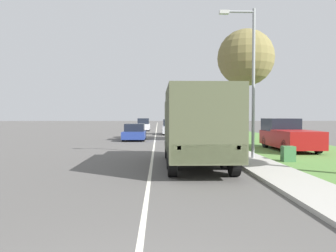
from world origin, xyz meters
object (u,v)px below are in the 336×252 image
at_px(car_third_ahead, 143,125).
at_px(pickup_truck, 288,135).
at_px(car_nearest_ahead, 135,133).
at_px(car_second_ahead, 170,128).
at_px(military_truck, 196,124).
at_px(lamp_post, 249,69).

distance_m(car_third_ahead, pickup_truck, 27.98).
distance_m(car_nearest_ahead, car_third_ahead, 17.81).
height_order(car_nearest_ahead, car_second_ahead, car_second_ahead).
relative_size(car_second_ahead, car_third_ahead, 1.12).
bearing_deg(car_third_ahead, military_truck, -83.57).
relative_size(military_truck, car_third_ahead, 1.69).
distance_m(military_truck, car_second_ahead, 23.48).
bearing_deg(car_nearest_ahead, car_third_ahead, 90.18).
relative_size(car_second_ahead, pickup_truck, 0.92).
xyz_separation_m(car_nearest_ahead, lamp_post, (6.28, -12.81, 3.62)).
bearing_deg(lamp_post, pickup_truck, 50.79).
xyz_separation_m(car_nearest_ahead, pickup_truck, (9.94, -8.33, 0.26)).
relative_size(car_nearest_ahead, car_third_ahead, 0.97).
height_order(military_truck, pickup_truck, military_truck).
height_order(car_nearest_ahead, lamp_post, lamp_post).
xyz_separation_m(car_third_ahead, lamp_post, (6.34, -30.62, 3.50)).
xyz_separation_m(car_third_ahead, pickup_truck, (10.00, -26.14, 0.13)).
height_order(military_truck, car_nearest_ahead, military_truck).
height_order(car_nearest_ahead, pickup_truck, pickup_truck).
distance_m(car_second_ahead, lamp_post, 22.11).
xyz_separation_m(car_nearest_ahead, car_second_ahead, (3.41, 8.82, 0.11)).
xyz_separation_m(car_second_ahead, lamp_post, (2.87, -21.64, 3.51)).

